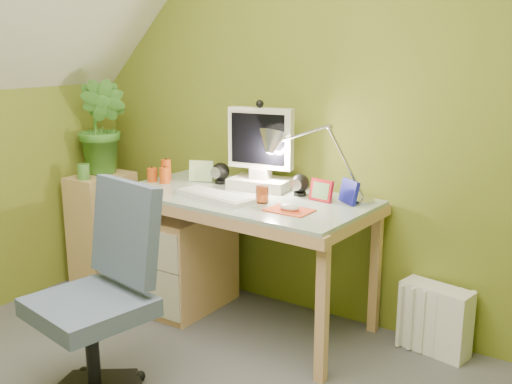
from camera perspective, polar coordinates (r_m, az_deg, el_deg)
The scene contains 19 objects.
wall_back at distance 3.38m, azimuth 5.70°, elevation 7.79°, with size 3.20×0.01×2.40m, color olive.
desk at distance 3.38m, azimuth -1.25°, elevation -6.48°, with size 1.41×0.70×0.75m, color tan, non-canonical shape.
monitor at distance 3.36m, azimuth 0.45°, elevation 4.98°, with size 0.41×0.24×0.56m, color silver, non-canonical shape.
speaker_left at distance 3.54m, azimuth -3.39°, elevation 1.83°, with size 0.10×0.10×0.13m, color black, non-canonical shape.
speaker_right at distance 3.25m, azimuth 4.23°, elevation 0.67°, with size 0.10×0.10×0.12m, color black, non-canonical shape.
keyboard at distance 3.21m, azimuth -3.89°, elevation -0.38°, with size 0.47×0.15×0.02m, color white.
mousepad at distance 2.96m, azimuth 3.19°, elevation -1.76°, with size 0.22×0.16×0.01m, color #D84521.
mouse at distance 2.96m, azimuth 3.20°, elevation -1.47°, with size 0.11×0.07×0.04m, color silver.
amber_tumbler at distance 3.10m, azimuth 0.59°, elevation -0.24°, with size 0.07×0.07×0.09m, color #973C16.
candle_cluster at distance 3.64m, azimuth -8.98°, elevation 1.99°, with size 0.17×0.15×0.13m, color #D24B12, non-canonical shape.
photo_frame_red at distance 3.15m, azimuth 6.24°, elevation 0.15°, with size 0.13×0.02×0.11m, color red.
photo_frame_blue at distance 3.12m, azimuth 8.86°, elevation 0.04°, with size 0.14×0.02×0.12m, color #161A98.
photo_frame_green at distance 3.60m, azimuth -5.23°, elevation 2.00°, with size 0.15×0.02×0.13m, color #BEDB97.
desk_lamp at distance 3.14m, azimuth 7.35°, elevation 4.47°, with size 0.55×0.23×0.58m, color #ABABAF, non-canonical shape.
side_ledge at distance 4.14m, azimuth -14.34°, elevation -3.31°, with size 0.27×0.41×0.72m, color tan.
potted_plant at distance 4.04m, azimuth -14.38°, elevation 6.06°, with size 0.34×0.28×0.63m, color #3C7A28.
green_cup at distance 3.93m, azimuth -16.11°, elevation 1.86°, with size 0.08×0.08×0.10m, color #4D8A39.
task_chair at distance 2.70m, azimuth -15.61°, elevation -10.26°, with size 0.52×0.52×0.94m, color #43526E, non-canonical shape.
radiator at distance 3.28m, azimuth 16.67°, elevation -11.52°, with size 0.36×0.14×0.36m, color white.
Camera 1 is at (1.58, -1.37, 1.55)m, focal length 42.00 mm.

